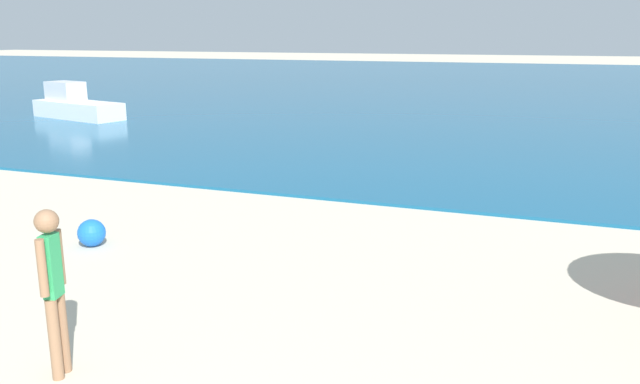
# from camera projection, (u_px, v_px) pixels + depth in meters

# --- Properties ---
(water) EXTENTS (160.00, 60.00, 0.06)m
(water) POSITION_uv_depth(u_px,v_px,m) (523.00, 85.00, 38.59)
(water) COLOR #14567F
(water) RESTS_ON ground
(person_standing) EXTENTS (0.21, 0.35, 1.55)m
(person_standing) POSITION_uv_depth(u_px,v_px,m) (53.00, 283.00, 5.60)
(person_standing) COLOR #936B4C
(person_standing) RESTS_ON ground
(boat_near) EXTENTS (3.92, 2.07, 1.27)m
(boat_near) POSITION_uv_depth(u_px,v_px,m) (76.00, 106.00, 23.06)
(boat_near) COLOR white
(boat_near) RESTS_ON water
(beach_ball) EXTENTS (0.40, 0.40, 0.40)m
(beach_ball) POSITION_uv_depth(u_px,v_px,m) (92.00, 233.00, 9.29)
(beach_ball) COLOR blue
(beach_ball) RESTS_ON ground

